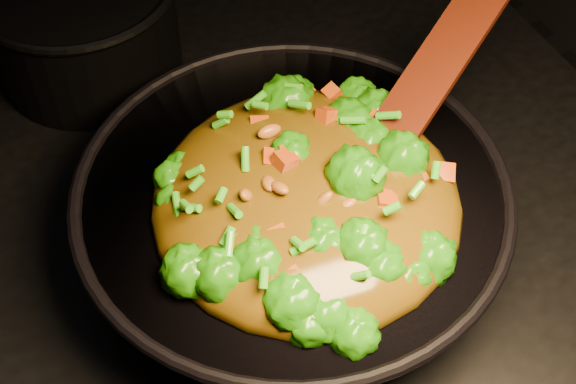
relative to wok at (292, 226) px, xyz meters
name	(u,v)px	position (x,y,z in m)	size (l,w,h in m)	color
wok	(292,226)	(0.00, 0.00, 0.00)	(0.45, 0.45, 0.13)	black
stir_fry	(307,171)	(0.00, -0.03, 0.12)	(0.32, 0.32, 0.11)	#237908
spatula	(408,109)	(0.13, 0.01, 0.12)	(0.34, 0.05, 0.01)	#3E1706
back_pot	(84,27)	(-0.12, 0.42, 0.01)	(0.25, 0.25, 0.14)	black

